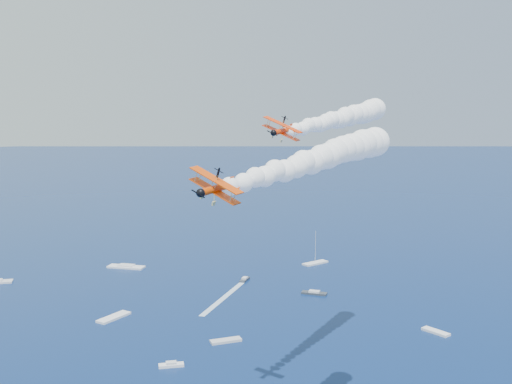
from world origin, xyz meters
TOP-DOWN VIEW (x-y plane):
  - biplane_lead at (21.57, 36.61)m, footprint 10.47×11.59m
  - biplane_trail at (-8.04, 7.44)m, footprint 9.65×10.83m
  - smoke_trail_lead at (44.09, 47.69)m, footprint 51.53×42.34m
  - smoke_trail_trail at (15.01, 17.38)m, footprint 51.40×39.33m
  - spectator_boats at (-5.61, 114.63)m, footprint 226.98×168.09m
  - boat_wakes at (10.69, 80.07)m, footprint 210.04×182.59m

SIDE VIEW (x-z plane):
  - boat_wakes at x=10.69m, z-range 0.01..0.05m
  - spectator_boats at x=-5.61m, z-range 0.00..0.70m
  - biplane_trail at x=-8.04m, z-range 50.42..58.00m
  - smoke_trail_trail at x=15.01m, z-range 51.47..60.69m
  - biplane_lead at x=21.57m, z-range 55.71..63.67m
  - smoke_trail_lead at x=44.09m, z-range 56.95..66.17m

